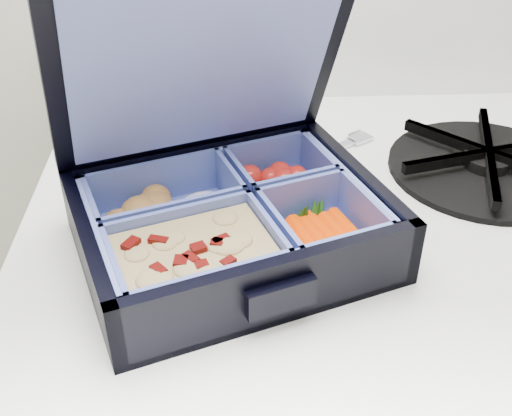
{
  "coord_description": "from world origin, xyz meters",
  "views": [
    {
      "loc": [
        0.38,
        1.17,
        1.25
      ],
      "look_at": [
        0.4,
        1.62,
        0.93
      ],
      "focal_mm": 45.0,
      "sensor_mm": 36.0,
      "label": 1
    }
  ],
  "objects": [
    {
      "name": "bento_box",
      "position": [
        0.38,
        1.61,
        0.93
      ],
      "size": [
        0.3,
        0.27,
        0.06
      ],
      "primitive_type": null,
      "rotation": [
        0.0,
        0.0,
        0.35
      ],
      "color": "black",
      "rests_on": "stove"
    },
    {
      "name": "burner_grate_rear",
      "position": [
        0.34,
        1.86,
        0.91
      ],
      "size": [
        0.21,
        0.21,
        0.02
      ],
      "primitive_type": "cylinder",
      "rotation": [
        0.0,
        0.0,
        0.37
      ],
      "color": "black",
      "rests_on": "stove"
    },
    {
      "name": "fork",
      "position": [
        0.47,
        1.76,
        0.9
      ],
      "size": [
        0.15,
        0.11,
        0.01
      ],
      "primitive_type": null,
      "rotation": [
        0.0,
        0.0,
        -0.99
      ],
      "color": "silver",
      "rests_on": "stove"
    },
    {
      "name": "burner_grate",
      "position": [
        0.65,
        1.73,
        0.91
      ],
      "size": [
        0.24,
        0.24,
        0.03
      ],
      "primitive_type": "cylinder",
      "rotation": [
        0.0,
        0.0,
        0.25
      ],
      "color": "black",
      "rests_on": "stove"
    }
  ]
}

